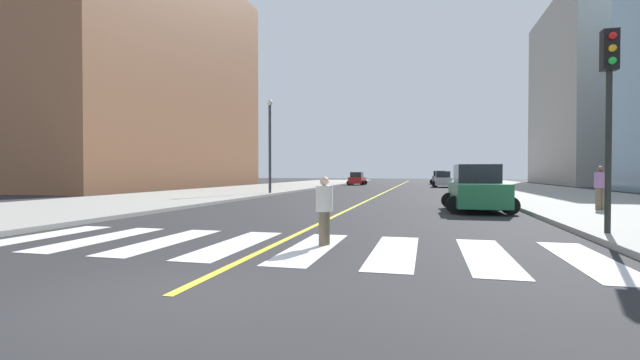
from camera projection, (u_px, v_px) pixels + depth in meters
ground_plane at (167, 297)px, 5.74m from camera, size 220.00×220.00×0.00m
sidewalk_kerb_east at (604, 203)px, 22.21m from camera, size 10.00×120.00×0.15m
sidewalk_kerb_west at (181, 196)px, 28.08m from camera, size 10.00×120.00×0.15m
crosswalk_paint at (272, 246)px, 9.62m from camera, size 13.50×4.00×0.01m
lane_divider_paint at (393, 188)px, 44.56m from camera, size 0.16×80.00×0.01m
parking_garage_concrete at (621, 92)px, 58.04m from camera, size 18.00×24.00×24.82m
low_rise_brick_west at (134, 76)px, 47.12m from camera, size 16.00×32.00×24.33m
car_silver_nearest at (443, 180)px, 47.83m from camera, size 2.46×3.93×1.76m
car_green_second at (477, 189)px, 18.31m from camera, size 2.85×4.49×1.98m
car_gray_third at (439, 178)px, 60.00m from camera, size 2.64×4.17×1.84m
car_red_fourth at (357, 179)px, 55.79m from camera, size 2.37×3.75×1.67m
traffic_light_near_corner at (609, 91)px, 10.61m from camera, size 0.36×0.41×5.01m
pedestrian_crossing at (324, 208)px, 9.73m from camera, size 0.39×0.39×1.56m
pedestrian_waiting_east at (600, 186)px, 17.29m from camera, size 0.43×0.43×1.75m
fire_hydrant at (491, 187)px, 30.56m from camera, size 0.26×0.26×0.89m
street_lamp at (270, 137)px, 31.50m from camera, size 0.44×0.44×6.81m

